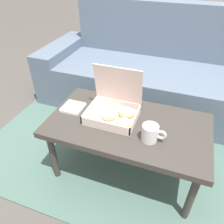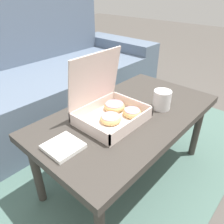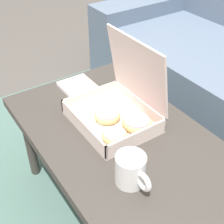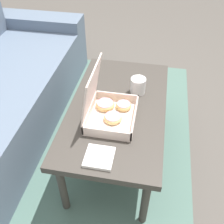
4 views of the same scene
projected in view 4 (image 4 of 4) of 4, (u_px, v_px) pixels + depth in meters
The scene contains 6 objects.
ground_plane at pixel (94, 151), 1.92m from camera, with size 12.00×12.00×0.00m, color #514C47.
area_rug at pixel (55, 144), 1.96m from camera, with size 2.46×1.99×0.01m, color #4C6B60.
coffee_table at pixel (118, 112), 1.62m from camera, with size 1.04×0.58×0.46m.
pastry_box at pixel (108, 108), 1.49m from camera, with size 0.33×0.27×0.33m.
coffee_mug at pixel (138, 85), 1.66m from camera, with size 0.14×0.10×0.10m.
napkin_stack at pixel (99, 157), 1.29m from camera, with size 0.14×0.14×0.02m.
Camera 4 is at (-1.20, -0.36, 1.49)m, focal length 42.00 mm.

